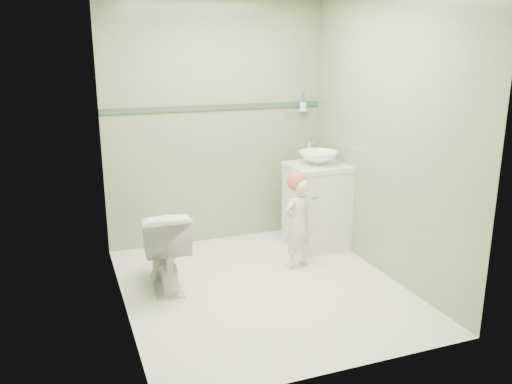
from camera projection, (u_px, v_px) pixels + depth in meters
name	position (u px, v px, depth m)	size (l,w,h in m)	color
ground	(262.00, 288.00, 4.37)	(2.50, 2.50, 0.00)	silver
room_shell	(263.00, 144.00, 4.05)	(2.50, 2.54, 2.40)	gray
trim_stripe	(216.00, 107.00, 5.13)	(2.20, 0.02, 0.05)	#34523D
vanity	(316.00, 207.00, 5.18)	(0.52, 0.50, 0.80)	silver
counter	(318.00, 166.00, 5.07)	(0.54, 0.52, 0.04)	white
basin	(318.00, 158.00, 5.05)	(0.37, 0.37, 0.13)	white
faucet	(310.00, 146.00, 5.20)	(0.03, 0.13, 0.18)	silver
cup_holder	(302.00, 106.00, 5.39)	(0.26, 0.07, 0.21)	silver
toilet	(164.00, 248.00, 4.32)	(0.38, 0.66, 0.68)	white
toddler	(298.00, 223.00, 4.69)	(0.30, 0.20, 0.82)	silver
hair_cap	(297.00, 182.00, 4.61)	(0.18, 0.18, 0.18)	#B05C41
teal_toothbrush	(314.00, 197.00, 4.56)	(0.11, 0.14, 0.08)	#129684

